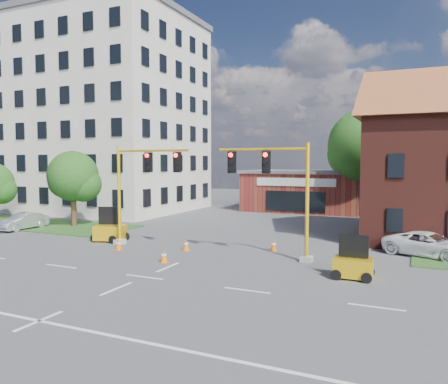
{
  "coord_description": "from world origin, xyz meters",
  "views": [
    {
      "loc": [
        11.32,
        -16.27,
        5.24
      ],
      "look_at": [
        -0.54,
        10.0,
        3.22
      ],
      "focal_mm": 35.0,
      "sensor_mm": 36.0,
      "label": 1
    }
  ],
  "objects_px": {
    "signal_mast_west": "(141,183)",
    "signal_mast_east": "(277,186)",
    "trailer_west": "(110,231)",
    "trailer_east": "(353,265)",
    "pickup_white": "(429,245)"
  },
  "relations": [
    {
      "from": "signal_mast_west",
      "to": "signal_mast_east",
      "type": "bearing_deg",
      "value": 0.0
    },
    {
      "from": "signal_mast_east",
      "to": "trailer_west",
      "type": "height_order",
      "value": "signal_mast_east"
    },
    {
      "from": "trailer_west",
      "to": "pickup_white",
      "type": "bearing_deg",
      "value": -9.2
    },
    {
      "from": "trailer_west",
      "to": "trailer_east",
      "type": "bearing_deg",
      "value": -29.77
    },
    {
      "from": "trailer_east",
      "to": "pickup_white",
      "type": "height_order",
      "value": "trailer_east"
    },
    {
      "from": "signal_mast_west",
      "to": "signal_mast_east",
      "type": "relative_size",
      "value": 1.0
    },
    {
      "from": "signal_mast_west",
      "to": "signal_mast_east",
      "type": "distance_m",
      "value": 8.71
    },
    {
      "from": "trailer_west",
      "to": "pickup_white",
      "type": "relative_size",
      "value": 0.46
    },
    {
      "from": "trailer_west",
      "to": "trailer_east",
      "type": "height_order",
      "value": "trailer_west"
    },
    {
      "from": "signal_mast_west",
      "to": "trailer_west",
      "type": "bearing_deg",
      "value": 169.23
    },
    {
      "from": "trailer_west",
      "to": "pickup_white",
      "type": "distance_m",
      "value": 19.38
    },
    {
      "from": "trailer_west",
      "to": "signal_mast_west",
      "type": "bearing_deg",
      "value": -30.29
    },
    {
      "from": "signal_mast_west",
      "to": "trailer_east",
      "type": "xyz_separation_m",
      "value": [
        13.04,
        -2.33,
        -3.33
      ]
    },
    {
      "from": "trailer_east",
      "to": "pickup_white",
      "type": "relative_size",
      "value": 0.39
    },
    {
      "from": "signal_mast_west",
      "to": "pickup_white",
      "type": "bearing_deg",
      "value": 13.9
    }
  ]
}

